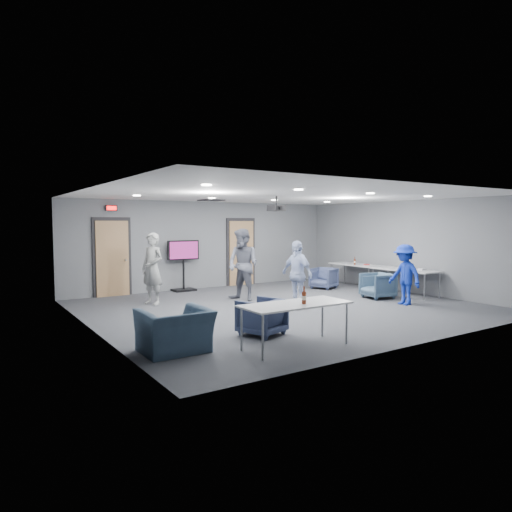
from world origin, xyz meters
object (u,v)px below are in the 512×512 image
chair_front_a (262,317)px  table_right_a (356,266)px  table_right_b (405,271)px  bottle_front (304,297)px  table_front_left (296,306)px  bottle_right (355,262)px  person_d (405,275)px  chair_right_a (324,278)px  projector (276,208)px  tv_stand (184,262)px  chair_front_b (175,331)px  person_a (152,269)px  person_c (297,274)px  person_b (243,265)px  chair_right_b (378,286)px

chair_front_a → table_right_a: (6.00, 3.51, 0.35)m
table_right_b → bottle_front: (-5.93, -2.73, 0.15)m
table_front_left → bottle_right: (5.86, 4.43, 0.13)m
person_d → table_right_b: 1.66m
chair_right_a → bottle_front: (-4.83, -4.93, 0.51)m
table_right_a → bottle_right: 0.22m
table_right_b → projector: size_ratio=4.63×
chair_right_a → tv_stand: size_ratio=0.47×
chair_front_b → bottle_front: (1.85, -0.93, 0.49)m
person_a → bottle_front: person_a is taller
table_right_b → projector: projector is taller
person_c → tv_stand: bearing=-169.8°
person_b → chair_front_a: person_b is taller
person_d → chair_front_b: bearing=-77.2°
person_a → person_d: (5.22, -3.53, -0.15)m
table_right_a → bottle_front: (-5.93, -4.63, 0.15)m
chair_right_b → chair_front_a: 5.17m
table_front_left → tv_stand: (1.06, 6.75, 0.18)m
table_right_b → tv_stand: size_ratio=1.27×
person_d → bottle_right: person_d is taller
tv_stand → bottle_front: bearing=-98.1°
person_a → table_right_a: bearing=61.2°
bottle_front → bottle_right: bottle_front is taller
table_right_b → chair_right_b: bearing=89.1°
table_right_b → person_c: bearing=87.5°
table_right_b → tv_stand: bearing=50.1°
bottle_right → bottle_front: bearing=-141.8°
table_right_a → table_right_b: size_ratio=0.92×
table_right_b → table_front_left: bearing=113.5°
chair_front_a → tv_stand: tv_stand is taller
person_c → chair_right_a: size_ratio=2.27×
table_right_b → person_b: bearing=68.2°
person_d → tv_stand: 6.32m
chair_right_b → table_front_left: table_front_left is taller
chair_right_a → bottle_right: size_ratio=2.90×
table_right_a → tv_stand: (-4.94, 2.23, 0.18)m
chair_front_b → person_c: bearing=-153.9°
bottle_front → chair_right_a: bearing=45.6°
chair_right_a → table_right_a: size_ratio=0.40×
bottle_right → tv_stand: size_ratio=0.16×
projector → person_a: bearing=130.0°
bottle_front → person_a: bearing=96.5°
person_d → table_right_a: (1.30, 2.92, -0.07)m
table_front_left → person_a: bearing=96.3°
chair_right_a → table_right_a: table_right_a is taller
person_a → table_front_left: 5.15m
chair_front_a → person_c: bearing=-160.8°
chair_right_b → bottle_front: (-4.83, -2.75, 0.49)m
person_a → person_b: size_ratio=0.95×
person_d → chair_front_a: bearing=-76.9°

